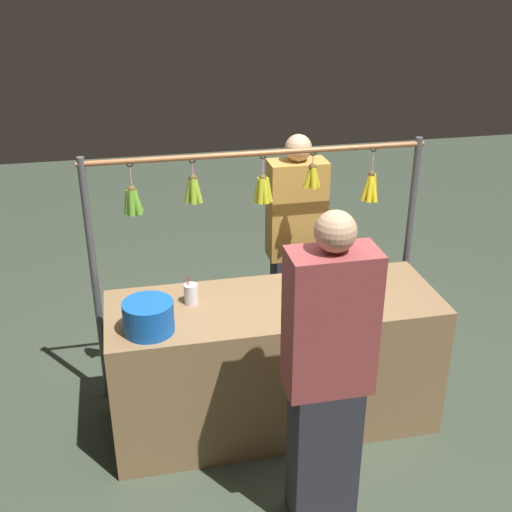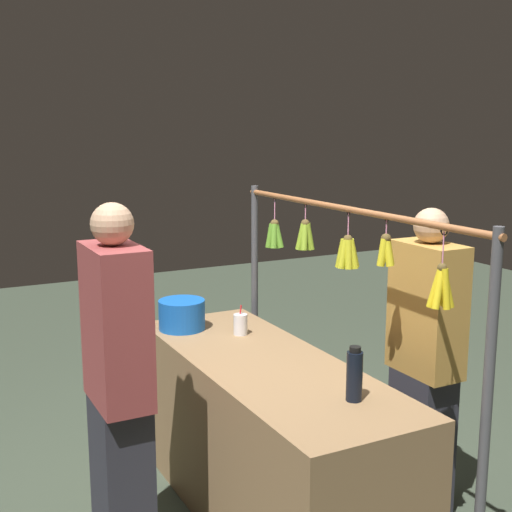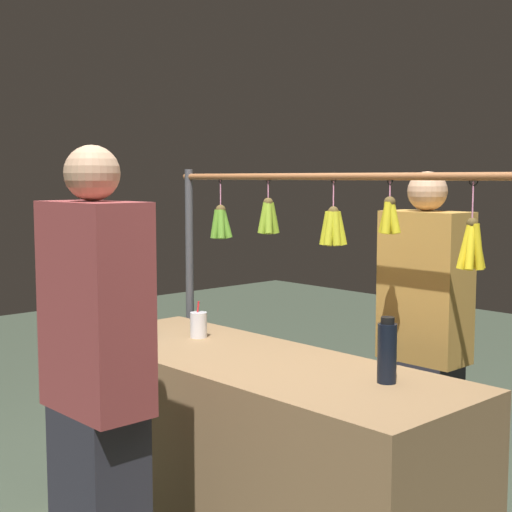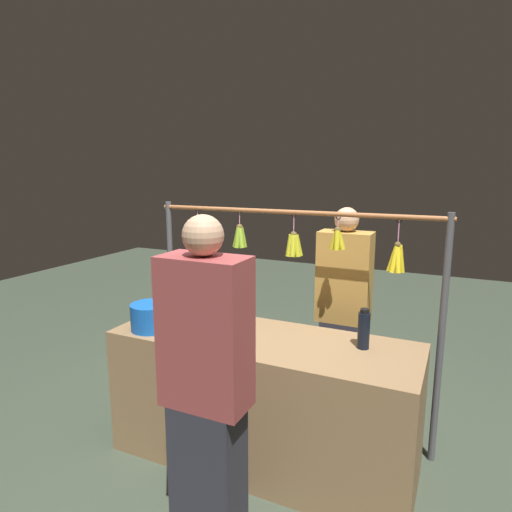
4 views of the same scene
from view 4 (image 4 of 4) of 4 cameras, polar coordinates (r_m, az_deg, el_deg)
name	(u,v)px [view 4 (image 4 of 4)]	position (r m, az deg, el deg)	size (l,w,h in m)	color
ground_plane	(262,458)	(3.24, 0.80, -24.37)	(12.00, 12.00, 0.00)	#3A4536
market_counter	(262,399)	(3.02, 0.82, -17.85)	(1.93, 0.68, 0.84)	olive
display_rack	(286,272)	(3.15, 3.90, -2.11)	(2.09, 0.13, 1.63)	#4C4C51
water_bottle	(364,330)	(2.72, 13.61, -9.13)	(0.07, 0.07, 0.24)	black
blue_bucket	(151,317)	(3.03, -13.22, -7.54)	(0.27, 0.27, 0.17)	blue
drink_cup	(205,314)	(3.10, -6.54, -7.43)	(0.08, 0.08, 0.17)	silver
vendor_person	(343,317)	(3.42, 11.04, -7.62)	(0.38, 0.21, 1.61)	#2D2D38
customer_person	(207,398)	(2.19, -6.31, -17.54)	(0.40, 0.22, 1.69)	#2D2D38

